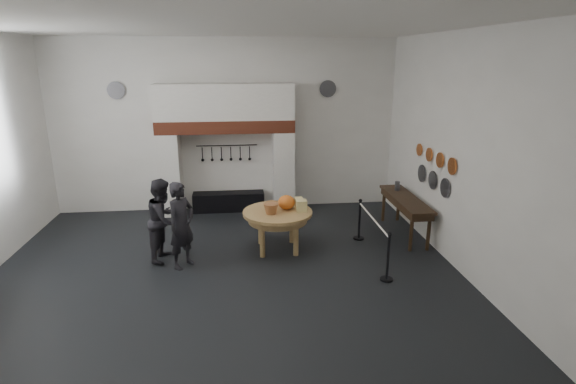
{
  "coord_description": "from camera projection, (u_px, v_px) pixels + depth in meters",
  "views": [
    {
      "loc": [
        0.32,
        -7.95,
        4.0
      ],
      "look_at": [
        1.29,
        0.8,
        1.35
      ],
      "focal_mm": 28.0,
      "sensor_mm": 36.0,
      "label": 1
    }
  ],
  "objects": [
    {
      "name": "floor",
      "position": [
        226.0,
        273.0,
        8.68
      ],
      "size": [
        9.0,
        8.0,
        0.02
      ],
      "primitive_type": "cube",
      "color": "black",
      "rests_on": "ground"
    },
    {
      "name": "ceiling",
      "position": [
        216.0,
        25.0,
        7.38
      ],
      "size": [
        9.0,
        8.0,
        0.02
      ],
      "primitive_type": "cube",
      "color": "silver",
      "rests_on": "wall_back"
    },
    {
      "name": "wall_back",
      "position": [
        226.0,
        126.0,
        11.84
      ],
      "size": [
        9.0,
        0.02,
        4.5
      ],
      "primitive_type": "cube",
      "color": "white",
      "rests_on": "floor"
    },
    {
      "name": "wall_front",
      "position": [
        208.0,
        251.0,
        4.23
      ],
      "size": [
        9.0,
        0.02,
        4.5
      ],
      "primitive_type": "cube",
      "color": "white",
      "rests_on": "floor"
    },
    {
      "name": "wall_right",
      "position": [
        461.0,
        153.0,
        8.51
      ],
      "size": [
        0.02,
        8.0,
        4.5
      ],
      "primitive_type": "cube",
      "color": "white",
      "rests_on": "floor"
    },
    {
      "name": "chimney_pier_left",
      "position": [
        171.0,
        174.0,
        11.69
      ],
      "size": [
        0.55,
        0.7,
        2.15
      ],
      "primitive_type": "cube",
      "color": "silver",
      "rests_on": "floor"
    },
    {
      "name": "chimney_pier_right",
      "position": [
        283.0,
        171.0,
        12.0
      ],
      "size": [
        0.55,
        0.7,
        2.15
      ],
      "primitive_type": "cube",
      "color": "silver",
      "rests_on": "floor"
    },
    {
      "name": "hearth_brick_band",
      "position": [
        226.0,
        126.0,
        11.49
      ],
      "size": [
        3.5,
        0.72,
        0.32
      ],
      "primitive_type": "cube",
      "color": "#9E442B",
      "rests_on": "chimney_pier_left"
    },
    {
      "name": "chimney_hood",
      "position": [
        225.0,
        102.0,
        11.31
      ],
      "size": [
        3.5,
        0.7,
        0.9
      ],
      "primitive_type": "cube",
      "color": "silver",
      "rests_on": "hearth_brick_band"
    },
    {
      "name": "iron_range",
      "position": [
        229.0,
        201.0,
        12.15
      ],
      "size": [
        1.9,
        0.45,
        0.5
      ],
      "primitive_type": "cube",
      "color": "black",
      "rests_on": "floor"
    },
    {
      "name": "utensil_rail",
      "position": [
        227.0,
        145.0,
        11.91
      ],
      "size": [
        1.6,
        0.02,
        0.02
      ],
      "primitive_type": "cylinder",
      "rotation": [
        0.0,
        1.57,
        0.0
      ],
      "color": "black",
      "rests_on": "wall_back"
    },
    {
      "name": "work_table",
      "position": [
        278.0,
        213.0,
        9.5
      ],
      "size": [
        1.61,
        1.61,
        0.07
      ],
      "primitive_type": "cylinder",
      "rotation": [
        0.0,
        0.0,
        0.09
      ],
      "color": "tan",
      "rests_on": "floor"
    },
    {
      "name": "pumpkin",
      "position": [
        286.0,
        202.0,
        9.56
      ],
      "size": [
        0.36,
        0.36,
        0.31
      ],
      "primitive_type": "ellipsoid",
      "color": "orange",
      "rests_on": "work_table"
    },
    {
      "name": "cheese_block_big",
      "position": [
        301.0,
        206.0,
        9.46
      ],
      "size": [
        0.22,
        0.22,
        0.24
      ],
      "primitive_type": "cube",
      "color": "#D6C780",
      "rests_on": "work_table"
    },
    {
      "name": "cheese_block_small",
      "position": [
        298.0,
        202.0,
        9.75
      ],
      "size": [
        0.18,
        0.18,
        0.2
      ],
      "primitive_type": "cube",
      "color": "#E5D889",
      "rests_on": "work_table"
    },
    {
      "name": "wicker_basket",
      "position": [
        271.0,
        209.0,
        9.3
      ],
      "size": [
        0.35,
        0.35,
        0.22
      ],
      "primitive_type": "cone",
      "rotation": [
        3.14,
        0.0,
        0.09
      ],
      "color": "#A66D3C",
      "rests_on": "work_table"
    },
    {
      "name": "bread_loaf",
      "position": [
        272.0,
        203.0,
        9.79
      ],
      "size": [
        0.31,
        0.18,
        0.13
      ],
      "primitive_type": "ellipsoid",
      "color": "olive",
      "rests_on": "work_table"
    },
    {
      "name": "visitor_near",
      "position": [
        181.0,
        225.0,
        8.72
      ],
      "size": [
        0.71,
        0.75,
        1.73
      ],
      "primitive_type": "imported",
      "rotation": [
        0.0,
        0.0,
        0.91
      ],
      "color": "black",
      "rests_on": "floor"
    },
    {
      "name": "visitor_far",
      "position": [
        164.0,
        220.0,
        9.06
      ],
      "size": [
        0.81,
        0.95,
        1.7
      ],
      "primitive_type": "imported",
      "rotation": [
        0.0,
        0.0,
        1.35
      ],
      "color": "#222127",
      "rests_on": "floor"
    },
    {
      "name": "side_table",
      "position": [
        406.0,
        199.0,
        10.32
      ],
      "size": [
        0.55,
        2.2,
        0.06
      ],
      "primitive_type": "cube",
      "color": "#322012",
      "rests_on": "floor"
    },
    {
      "name": "pewter_jug",
      "position": [
        397.0,
        186.0,
        10.85
      ],
      "size": [
        0.12,
        0.12,
        0.22
      ],
      "primitive_type": "cylinder",
      "color": "#4F4E53",
      "rests_on": "side_table"
    },
    {
      "name": "copper_pan_a",
      "position": [
        452.0,
        166.0,
        8.78
      ],
      "size": [
        0.03,
        0.34,
        0.34
      ],
      "primitive_type": "cylinder",
      "rotation": [
        0.0,
        1.57,
        0.0
      ],
      "color": "#C6662D",
      "rests_on": "wall_right"
    },
    {
      "name": "copper_pan_b",
      "position": [
        440.0,
        160.0,
        9.31
      ],
      "size": [
        0.03,
        0.32,
        0.32
      ],
      "primitive_type": "cylinder",
      "rotation": [
        0.0,
        1.57,
        0.0
      ],
      "color": "#C6662D",
      "rests_on": "wall_right"
    },
    {
      "name": "copper_pan_c",
      "position": [
        429.0,
        155.0,
        9.83
      ],
      "size": [
        0.03,
        0.3,
        0.3
      ],
      "primitive_type": "cylinder",
      "rotation": [
        0.0,
        1.57,
        0.0
      ],
      "color": "#C6662D",
      "rests_on": "wall_right"
    },
    {
      "name": "copper_pan_d",
      "position": [
        419.0,
        150.0,
        10.35
      ],
      "size": [
        0.03,
        0.28,
        0.28
      ],
      "primitive_type": "cylinder",
      "rotation": [
        0.0,
        1.57,
        0.0
      ],
      "color": "#C6662D",
      "rests_on": "wall_right"
    },
    {
      "name": "pewter_plate_left",
      "position": [
        445.0,
        188.0,
        9.12
      ],
      "size": [
        0.03,
        0.4,
        0.4
      ],
      "primitive_type": "cylinder",
      "rotation": [
        0.0,
        1.57,
        0.0
      ],
      "color": "#4C4C51",
      "rests_on": "wall_right"
    },
    {
      "name": "pewter_plate_mid",
      "position": [
        433.0,
        180.0,
        9.69
      ],
      "size": [
        0.03,
        0.4,
        0.4
      ],
      "primitive_type": "cylinder",
      "rotation": [
        0.0,
        1.57,
        0.0
      ],
      "color": "#4C4C51",
      "rests_on": "wall_right"
    },
    {
      "name": "pewter_plate_right",
      "position": [
        422.0,
        173.0,
        10.26
      ],
      "size": [
        0.03,
        0.4,
        0.4
      ],
      "primitive_type": "cylinder",
      "rotation": [
        0.0,
        1.57,
        0.0
      ],
      "color": "#4C4C51",
      "rests_on": "wall_right"
    },
    {
      "name": "pewter_plate_back_left",
      "position": [
        116.0,
        90.0,
        11.24
      ],
      "size": [
        0.44,
        0.03,
        0.44
      ],
      "primitive_type": "cylinder",
      "rotation": [
        1.57,
        0.0,
        0.0
      ],
      "color": "#4C4C51",
      "rests_on": "wall_back"
    },
    {
      "name": "pewter_plate_back_right",
      "position": [
        328.0,
        89.0,
        11.81
      ],
      "size": [
        0.44,
        0.03,
        0.44
      ],
      "primitive_type": "cylinder",
      "rotation": [
        1.57,
        0.0,
        0.0
      ],
      "color": "#4C4C51",
      "rests_on": "wall_back"
    },
    {
      "name": "barrier_post_near",
      "position": [
        388.0,
        258.0,
        8.27
      ],
      "size": [
        0.05,
        0.05,
        0.9
      ],
      "primitive_type": "cylinder",
      "color": "black",
      "rests_on": "floor"
    },
    {
      "name": "barrier_post_far",
      "position": [
        359.0,
        220.0,
        10.17
      ],
      "size": [
        0.05,
        0.05,
        0.9
      ],
      "primitive_type": "cylinder",
      "color": "black",
      "rests_on": "floor"
    },
    {
      "name": "barrier_rope",
      "position": [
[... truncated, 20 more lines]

